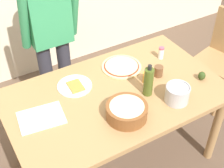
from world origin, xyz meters
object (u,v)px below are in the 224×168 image
object	(u,v)px
cup_orange	(147,78)
salt_shaker	(161,53)
cup_small_brown	(158,71)
cutting_board_white	(41,118)
avocado	(202,76)
olive_oil_bottle	(148,82)
pizza_raw_on_board	(121,66)
dining_table	(115,102)
steel_pot	(177,94)
popcorn_bowl	(127,110)
plate_with_slice	(75,86)
chair_wooden_right	(222,54)
person_cook	(50,32)

from	to	relation	value
cup_orange	salt_shaker	size ratio (longest dim) A/B	0.80
cup_small_brown	cutting_board_white	distance (m)	0.95
cup_orange	avocado	world-z (taller)	cup_orange
olive_oil_bottle	avocado	bearing A→B (deg)	-9.34
cutting_board_white	pizza_raw_on_board	bearing A→B (deg)	15.50
dining_table	pizza_raw_on_board	distance (m)	0.33
steel_pot	popcorn_bowl	bearing A→B (deg)	173.48
plate_with_slice	cutting_board_white	distance (m)	0.38
olive_oil_bottle	cup_small_brown	distance (m)	0.25
chair_wooden_right	cup_small_brown	distance (m)	0.98
dining_table	cup_small_brown	size ratio (longest dim) A/B	18.82
person_cook	steel_pot	world-z (taller)	person_cook
olive_oil_bottle	cup_orange	xyz separation A→B (m)	(0.08, 0.11, -0.07)
cup_orange	olive_oil_bottle	bearing A→B (deg)	-124.20
plate_with_slice	olive_oil_bottle	size ratio (longest dim) A/B	1.02
salt_shaker	avocado	bearing A→B (deg)	-75.75
pizza_raw_on_board	popcorn_bowl	size ratio (longest dim) A/B	1.15
pizza_raw_on_board	plate_with_slice	distance (m)	0.43
chair_wooden_right	steel_pot	size ratio (longest dim) A/B	5.48
chair_wooden_right	salt_shaker	world-z (taller)	chair_wooden_right
dining_table	person_cook	bearing A→B (deg)	103.30
cup_orange	cup_small_brown	distance (m)	0.12
chair_wooden_right	plate_with_slice	size ratio (longest dim) A/B	3.65
steel_pot	avocado	bearing A→B (deg)	16.04
avocado	cup_orange	bearing A→B (deg)	153.89
cup_orange	cup_small_brown	size ratio (longest dim) A/B	1.00
dining_table	popcorn_bowl	xyz separation A→B (m)	(-0.06, -0.24, 0.15)
salt_shaker	cutting_board_white	xyz separation A→B (m)	(-1.11, -0.16, -0.05)
avocado	person_cook	bearing A→B (deg)	131.04
person_cook	cup_orange	world-z (taller)	person_cook
olive_oil_bottle	salt_shaker	distance (m)	0.48
popcorn_bowl	cutting_board_white	xyz separation A→B (m)	(-0.50, 0.28, -0.06)
cup_small_brown	cutting_board_white	xyz separation A→B (m)	(-0.95, 0.02, -0.04)
salt_shaker	avocado	world-z (taller)	salt_shaker
pizza_raw_on_board	cutting_board_white	xyz separation A→B (m)	(-0.76, -0.21, -0.00)
olive_oil_bottle	popcorn_bowl	bearing A→B (deg)	-154.76
olive_oil_bottle	dining_table	bearing A→B (deg)	148.31
avocado	chair_wooden_right	bearing A→B (deg)	29.05
popcorn_bowl	avocado	world-z (taller)	popcorn_bowl
plate_with_slice	salt_shaker	world-z (taller)	salt_shaker
cup_orange	avocado	bearing A→B (deg)	-26.11
person_cook	avocado	bearing A→B (deg)	-48.96
olive_oil_bottle	cutting_board_white	bearing A→B (deg)	168.49
pizza_raw_on_board	olive_oil_bottle	size ratio (longest dim) A/B	1.26
steel_pot	cutting_board_white	xyz separation A→B (m)	(-0.89, 0.32, -0.06)
cup_small_brown	chair_wooden_right	bearing A→B (deg)	10.11
popcorn_bowl	avocado	xyz separation A→B (m)	(0.71, 0.05, -0.03)
dining_table	olive_oil_bottle	world-z (taller)	olive_oil_bottle
dining_table	cup_orange	world-z (taller)	cup_orange
plate_with_slice	salt_shaker	size ratio (longest dim) A/B	2.45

